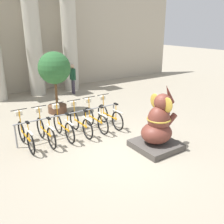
{
  "coord_description": "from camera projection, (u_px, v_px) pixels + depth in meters",
  "views": [
    {
      "loc": [
        -3.97,
        -5.24,
        3.54
      ],
      "look_at": [
        0.06,
        0.7,
        1.0
      ],
      "focal_mm": 40.0,
      "sensor_mm": 36.0,
      "label": 1
    }
  ],
  "objects": [
    {
      "name": "building_facade",
      "position": [
        27.0,
        35.0,
        13.08
      ],
      "size": [
        20.0,
        0.2,
        6.0
      ],
      "color": "#B2A893",
      "rests_on": "ground_plane"
    },
    {
      "name": "bicycle_4",
      "position": [
        95.0,
        118.0,
        8.74
      ],
      "size": [
        0.48,
        1.65,
        1.1
      ],
      "color": "black",
      "rests_on": "ground_plane"
    },
    {
      "name": "column_middle",
      "position": [
        33.0,
        43.0,
        12.42
      ],
      "size": [
        0.99,
        0.99,
        5.16
      ],
      "color": "#BCB7A8",
      "rests_on": "ground_plane"
    },
    {
      "name": "person_pedestrian",
      "position": [
        73.0,
        76.0,
        13.1
      ],
      "size": [
        0.21,
        0.47,
        1.58
      ],
      "color": "#383342",
      "rests_on": "ground_plane"
    },
    {
      "name": "bicycle_1",
      "position": [
        45.0,
        130.0,
        7.75
      ],
      "size": [
        0.48,
        1.65,
        1.1
      ],
      "color": "black",
      "rests_on": "ground_plane"
    },
    {
      "name": "column_right",
      "position": [
        70.0,
        42.0,
        13.46
      ],
      "size": [
        0.99,
        0.99,
        5.16
      ],
      "color": "#BCB7A8",
      "rests_on": "ground_plane"
    },
    {
      "name": "bicycle_0",
      "position": [
        25.0,
        135.0,
        7.45
      ],
      "size": [
        0.48,
        1.65,
        1.1
      ],
      "color": "black",
      "rests_on": "ground_plane"
    },
    {
      "name": "elephant_statue",
      "position": [
        158.0,
        128.0,
        7.34
      ],
      "size": [
        1.25,
        1.25,
        1.95
      ],
      "color": "#4C4742",
      "rests_on": "ground_plane"
    },
    {
      "name": "potted_tree",
      "position": [
        55.0,
        71.0,
        10.04
      ],
      "size": [
        1.3,
        1.3,
        2.53
      ],
      "color": "brown",
      "rests_on": "ground_plane"
    },
    {
      "name": "ground_plane",
      "position": [
        124.0,
        151.0,
        7.37
      ],
      "size": [
        60.0,
        60.0,
        0.0
      ],
      "primitive_type": "plane",
      "color": "#9E937F"
    },
    {
      "name": "bicycle_3",
      "position": [
        80.0,
        122.0,
        8.39
      ],
      "size": [
        0.48,
        1.65,
        1.1
      ],
      "color": "black",
      "rests_on": "ground_plane"
    },
    {
      "name": "bicycle_5",
      "position": [
        109.0,
        115.0,
        9.06
      ],
      "size": [
        0.48,
        1.65,
        1.1
      ],
      "color": "black",
      "rests_on": "ground_plane"
    },
    {
      "name": "bike_rack",
      "position": [
        70.0,
        118.0,
        8.27
      ],
      "size": [
        3.63,
        0.05,
        0.77
      ],
      "color": "gray",
      "rests_on": "ground_plane"
    },
    {
      "name": "bicycle_2",
      "position": [
        63.0,
        126.0,
        8.1
      ],
      "size": [
        0.48,
        1.65,
        1.1
      ],
      "color": "black",
      "rests_on": "ground_plane"
    }
  ]
}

